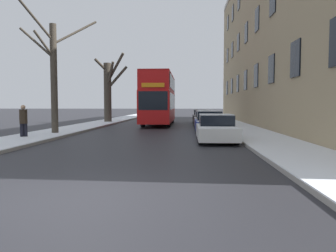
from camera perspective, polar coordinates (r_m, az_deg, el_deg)
ground_plane at (r=6.78m, az=-15.59°, el=-11.91°), size 320.00×320.00×0.00m
sidewalk_left at (r=59.77m, az=-4.57°, el=1.99°), size 2.89×130.00×0.16m
sidewalk_right at (r=59.33m, az=7.20°, el=1.96°), size 2.89×130.00×0.16m
terrace_facade_right at (r=30.82m, az=22.87°, el=15.17°), size 9.10×42.45×16.20m
bare_tree_left_0 at (r=20.76m, az=-19.37°, el=8.91°), size 4.17×4.54×7.94m
bare_tree_left_1 at (r=33.35m, az=-10.33°, el=6.28°), size 3.19×1.63×6.87m
double_decker_bus at (r=29.93m, az=-1.56°, el=5.11°), size 2.49×10.71×4.54m
parked_car_0 at (r=16.35m, az=8.38°, el=-0.49°), size 1.86×4.25×1.36m
parked_car_1 at (r=21.65m, az=7.15°, el=0.62°), size 1.80×4.52×1.45m
parked_car_2 at (r=27.11m, az=6.39°, el=1.18°), size 1.72×4.07×1.40m
parked_car_3 at (r=32.93m, az=5.86°, el=1.61°), size 1.74×4.33×1.38m
oncoming_van at (r=46.39m, az=-1.18°, el=3.03°), size 1.97×5.08×2.40m
pedestrian_left_sidewalk at (r=18.68m, az=-23.87°, el=0.87°), size 0.40×0.40×1.81m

